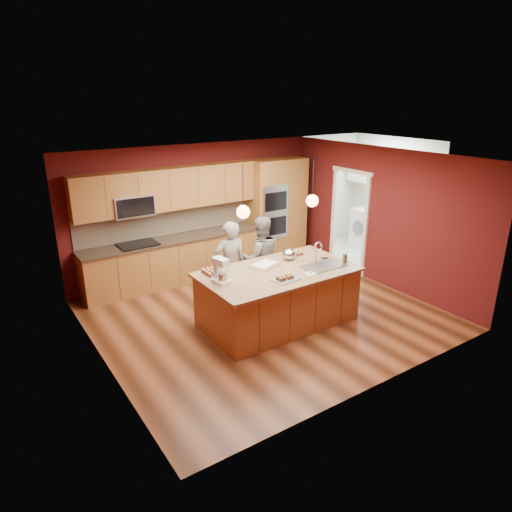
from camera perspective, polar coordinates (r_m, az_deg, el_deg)
floor at (r=8.01m, az=1.04°, el=-7.32°), size 5.50×5.50×0.00m
ceiling at (r=7.20m, az=1.18°, el=12.19°), size 5.50×5.50×0.00m
wall_back at (r=9.57m, az=-7.51°, el=5.70°), size 5.50×0.00×5.50m
wall_front at (r=5.76m, az=15.50°, el=-4.51°), size 5.50×0.00×5.50m
wall_left at (r=6.42m, az=-19.49°, el=-2.38°), size 0.00×5.00×5.00m
wall_right at (r=9.29m, az=15.23°, el=4.73°), size 0.00×5.00×5.00m
cabinet_run at (r=9.18m, az=-10.49°, el=2.55°), size 3.74×0.64×2.30m
oven_column at (r=10.30m, az=2.56°, el=5.71°), size 1.30×0.62×2.30m
doorway_trim at (r=9.87m, az=11.54°, el=4.10°), size 0.08×1.11×2.20m
laundry_room at (r=11.12m, az=16.41°, el=10.19°), size 2.60×2.70×2.70m
pendant_left at (r=6.70m, az=-1.62°, el=5.56°), size 0.20×0.20×0.80m
pendant_right at (r=7.47m, az=7.05°, el=6.90°), size 0.20×0.20×0.80m
island at (r=7.57m, az=2.86°, el=-5.02°), size 2.54×1.42×1.31m
person_left at (r=8.01m, az=-3.23°, el=-1.14°), size 0.63×0.47×1.59m
person_right at (r=8.33m, az=0.57°, el=-0.30°), size 0.90×0.79×1.58m
stand_mixer at (r=6.86m, az=-4.38°, el=-2.07°), size 0.25×0.31×0.39m
sheet_cake at (r=7.55m, az=1.07°, el=-1.12°), size 0.54×0.47×0.05m
cooling_rack at (r=7.03m, az=3.66°, el=-2.89°), size 0.43×0.33×0.02m
mixing_bowl at (r=7.85m, az=4.16°, el=0.22°), size 0.23×0.23×0.20m
plate at (r=7.27m, az=6.83°, el=-2.25°), size 0.17×0.17×0.01m
tumbler at (r=7.83m, az=11.05°, el=-0.31°), size 0.08×0.08×0.15m
phone at (r=8.00m, az=8.62°, el=-0.26°), size 0.14×0.10×0.01m
cupcakes_left at (r=7.29m, az=-5.40°, el=-1.89°), size 0.31×0.31×0.07m
cupcakes_rack at (r=7.00m, az=3.64°, el=-2.62°), size 0.30×0.15×0.07m
cupcakes_right at (r=8.10m, az=4.87°, el=0.34°), size 0.28×0.21×0.06m
washer at (r=11.09m, az=16.62°, el=2.22°), size 0.68×0.70×0.93m
dryer at (r=11.62m, az=13.70°, el=3.38°), size 0.61×0.63×0.96m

